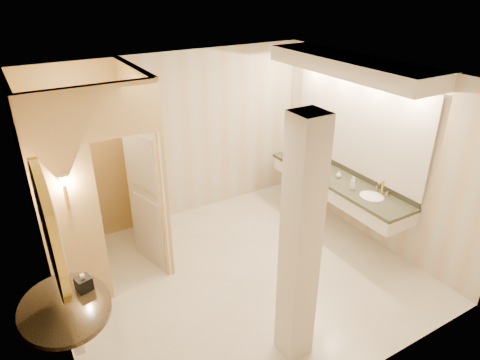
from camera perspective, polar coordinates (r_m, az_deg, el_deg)
name	(u,v)px	position (r m, az deg, el deg)	size (l,w,h in m)	color
floor	(240,276)	(5.99, 0.04, -12.63)	(4.50, 4.50, 0.00)	silver
ceiling	(240,78)	(4.79, 0.05, 13.48)	(4.50, 4.50, 0.00)	silver
wall_back	(176,139)	(6.90, -8.52, 5.48)	(4.50, 0.02, 2.70)	beige
wall_front	(358,278)	(3.94, 15.47, -12.51)	(4.50, 0.02, 2.70)	beige
wall_left	(45,241)	(4.68, -24.60, -7.39)	(0.02, 4.00, 2.70)	beige
wall_right	(372,152)	(6.59, 17.15, 3.56)	(0.02, 4.00, 2.70)	beige
toilet_closet	(127,176)	(5.66, -14.87, 0.53)	(1.50, 1.55, 2.70)	#D1B86D
wall_sconce	(64,182)	(4.90, -22.44, -0.27)	(0.14, 0.14, 0.42)	gold
vanity	(345,131)	(6.51, 13.79, 6.36)	(0.75, 2.77, 2.09)	beige
console_shelf	(57,265)	(4.28, -23.19, -10.39)	(1.06, 1.06, 1.98)	black
pillar	(300,247)	(4.22, 8.02, -8.78)	(0.30, 0.30, 2.70)	beige
tissue_box	(84,284)	(4.65, -20.11, -12.84)	(0.14, 0.14, 0.14)	black
toilet	(86,228)	(6.72, -19.80, -6.02)	(0.39, 0.68, 0.70)	white
soap_bottle_a	(319,166)	(6.93, 10.44, 1.80)	(0.06, 0.07, 0.14)	beige
soap_bottle_b	(339,174)	(6.76, 13.04, 0.73)	(0.08, 0.08, 0.10)	silver
soap_bottle_c	(353,183)	(6.43, 14.78, -0.37)	(0.07, 0.08, 0.19)	#C6B28C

